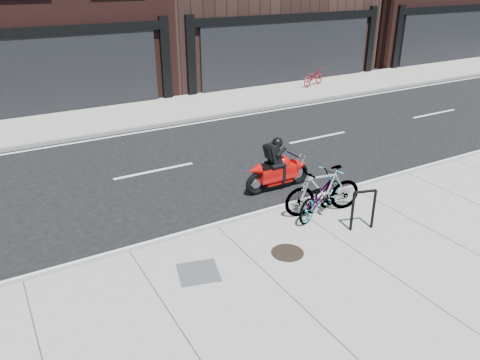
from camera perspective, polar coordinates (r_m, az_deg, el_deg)
ground at (r=12.08m, az=-7.10°, el=-2.14°), size 120.00×120.00×0.00m
sidewalk_near at (r=8.34m, az=7.11°, el=-15.03°), size 60.00×6.00×0.13m
sidewalk_far at (r=19.01m, az=-16.48°, el=7.12°), size 60.00×3.50×0.13m
bike_rack at (r=10.42m, az=14.82°, el=-3.13°), size 0.54×0.21×0.94m
bicycle_front at (r=10.90m, az=9.71°, el=-1.79°), size 1.91×1.29×0.95m
bicycle_rear at (r=10.91m, az=10.10°, el=-1.24°), size 1.97×0.88×1.14m
motorcycle at (r=12.31m, az=4.97°, el=1.50°), size 1.95×0.41×1.46m
bicycle_far at (r=23.73m, az=8.91°, el=12.29°), size 1.72×1.10×0.85m
manhole_cover at (r=9.55m, az=5.80°, el=-8.80°), size 0.82×0.82×0.02m
utility_grate at (r=8.98m, az=-5.10°, el=-11.15°), size 0.92×0.92×0.02m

